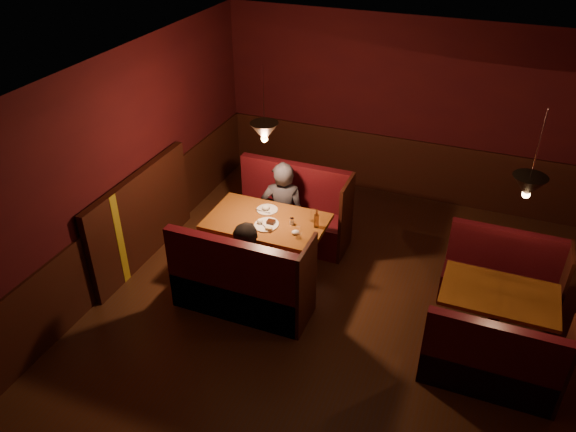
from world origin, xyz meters
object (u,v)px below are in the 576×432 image
at_px(main_table, 268,232).
at_px(second_bench_far, 501,281).
at_px(main_bench_far, 293,217).
at_px(second_bench_near, 490,366).
at_px(diner_a, 283,194).
at_px(main_bench_near, 241,288).
at_px(diner_b, 249,254).
at_px(second_table, 497,305).

xyz_separation_m(main_table, second_bench_far, (2.93, 0.49, -0.32)).
relative_size(main_table, main_bench_far, 0.91).
relative_size(main_bench_far, second_bench_near, 1.22).
bearing_deg(diner_a, main_bench_near, 76.68).
distance_m(second_bench_far, second_bench_near, 1.50).
bearing_deg(main_bench_far, second_bench_far, -7.35).
bearing_deg(second_bench_far, main_table, -170.46).
xyz_separation_m(main_table, diner_b, (0.05, -0.68, 0.11)).
bearing_deg(diner_b, main_table, 72.93).
xyz_separation_m(second_bench_near, diner_b, (-2.88, 0.33, 0.43)).
xyz_separation_m(main_bench_far, diner_a, (-0.07, -0.22, 0.48)).
relative_size(main_bench_near, second_table, 1.35).
distance_m(diner_a, diner_b, 1.34).
bearing_deg(second_bench_near, main_table, 161.11).
xyz_separation_m(main_bench_far, second_bench_near, (2.92, -1.87, -0.05)).
height_order(diner_a, diner_b, diner_a).
bearing_deg(second_bench_far, diner_a, 176.97).
height_order(main_bench_near, second_table, main_bench_near).
xyz_separation_m(second_bench_far, second_bench_near, (0.00, -1.50, 0.00)).
height_order(main_table, second_table, main_table).
bearing_deg(second_bench_near, diner_a, 151.02).
bearing_deg(diner_a, main_bench_far, -124.44).
xyz_separation_m(main_bench_near, second_bench_near, (2.92, -0.13, -0.05)).
bearing_deg(main_bench_near, diner_b, 79.20).
bearing_deg(main_bench_near, main_bench_far, 90.00).
height_order(second_bench_near, diner_a, diner_a).
bearing_deg(main_bench_far, diner_b, -88.63).
bearing_deg(second_table, main_bench_near, -167.97).
height_order(second_table, second_bench_far, second_bench_far).
bearing_deg(diner_b, second_table, -13.20).
bearing_deg(main_table, second_bench_near, -18.89).
relative_size(main_bench_near, second_bench_far, 1.22).
relative_size(second_bench_far, diner_a, 0.82).
relative_size(main_table, main_bench_near, 0.91).
height_order(main_table, diner_a, diner_a).
bearing_deg(diner_b, second_bench_near, -28.08).
height_order(main_bench_far, second_bench_far, main_bench_far).
bearing_deg(second_table, diner_a, 162.97).
xyz_separation_m(main_bench_far, second_bench_far, (2.92, -0.38, -0.05)).
xyz_separation_m(main_bench_near, diner_b, (0.04, 0.19, 0.38)).
bearing_deg(second_bench_near, diner_b, 173.52).
relative_size(main_bench_far, second_table, 1.35).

